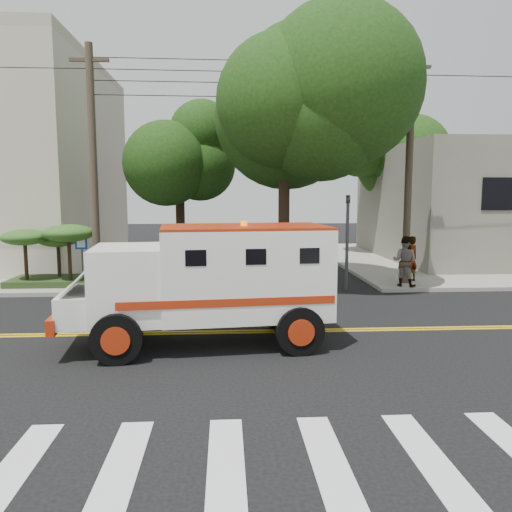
{
  "coord_description": "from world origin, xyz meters",
  "views": [
    {
      "loc": [
        -0.79,
        -12.87,
        3.62
      ],
      "look_at": [
        0.22,
        3.46,
        1.6
      ],
      "focal_mm": 35.0,
      "sensor_mm": 36.0,
      "label": 1
    }
  ],
  "objects": [
    {
      "name": "pedestrian_b",
      "position": [
        6.01,
        5.5,
        1.11
      ],
      "size": [
        1.18,
        1.13,
        1.91
      ],
      "primitive_type": "imported",
      "rotation": [
        0.0,
        0.0,
        2.5
      ],
      "color": "gray",
      "rests_on": "sidewalk_ne"
    },
    {
      "name": "ground",
      "position": [
        0.0,
        0.0,
        0.0
      ],
      "size": [
        100.0,
        100.0,
        0.0
      ],
      "primitive_type": "plane",
      "color": "black",
      "rests_on": "ground"
    },
    {
      "name": "utility_pole_right",
      "position": [
        6.3,
        6.2,
        4.5
      ],
      "size": [
        0.28,
        0.28,
        9.0
      ],
      "primitive_type": "cylinder",
      "color": "#382D23",
      "rests_on": "ground"
    },
    {
      "name": "accessibility_sign",
      "position": [
        -6.2,
        6.17,
        1.37
      ],
      "size": [
        0.45,
        0.1,
        2.02
      ],
      "color": "#3F3F42",
      "rests_on": "ground"
    },
    {
      "name": "armored_truck",
      "position": [
        -1.15,
        -1.02,
        1.64
      ],
      "size": [
        6.52,
        3.07,
        2.88
      ],
      "rotation": [
        0.0,
        0.0,
        0.1
      ],
      "color": "white",
      "rests_on": "ground"
    },
    {
      "name": "building_right",
      "position": [
        15.0,
        14.0,
        3.15
      ],
      "size": [
        14.0,
        12.0,
        6.0
      ],
      "primitive_type": "cube",
      "color": "slate",
      "rests_on": "sidewalk_ne"
    },
    {
      "name": "traffic_signal",
      "position": [
        3.8,
        5.6,
        2.23
      ],
      "size": [
        0.15,
        0.18,
        3.6
      ],
      "color": "#3F3F42",
      "rests_on": "ground"
    },
    {
      "name": "tree_left",
      "position": [
        -2.68,
        11.79,
        5.73
      ],
      "size": [
        4.48,
        4.2,
        7.7
      ],
      "color": "black",
      "rests_on": "ground"
    },
    {
      "name": "tree_right",
      "position": [
        8.84,
        15.77,
        6.09
      ],
      "size": [
        4.8,
        4.5,
        8.2
      ],
      "color": "black",
      "rests_on": "ground"
    },
    {
      "name": "sidewalk_ne",
      "position": [
        13.5,
        13.5,
        0.07
      ],
      "size": [
        17.0,
        17.0,
        0.15
      ],
      "primitive_type": "cube",
      "color": "gray",
      "rests_on": "ground"
    },
    {
      "name": "tree_main",
      "position": [
        1.94,
        6.21,
        7.2
      ],
      "size": [
        6.08,
        5.7,
        9.85
      ],
      "color": "black",
      "rests_on": "ground"
    },
    {
      "name": "palm_planter",
      "position": [
        -7.44,
        6.62,
        1.65
      ],
      "size": [
        3.52,
        2.63,
        2.36
      ],
      "color": "#1E3314",
      "rests_on": "sidewalk_nw"
    },
    {
      "name": "utility_pole_left",
      "position": [
        -5.6,
        6.0,
        4.5
      ],
      "size": [
        0.28,
        0.28,
        9.0
      ],
      "primitive_type": "cylinder",
      "color": "#382D23",
      "rests_on": "ground"
    },
    {
      "name": "pedestrian_a",
      "position": [
        6.64,
        6.56,
        1.06
      ],
      "size": [
        0.77,
        0.63,
        1.82
      ],
      "primitive_type": "imported",
      "rotation": [
        0.0,
        0.0,
        3.48
      ],
      "color": "gray",
      "rests_on": "sidewalk_ne"
    }
  ]
}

